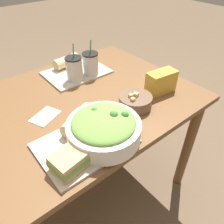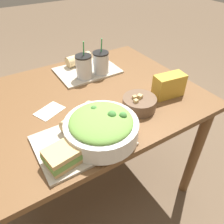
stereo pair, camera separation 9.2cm
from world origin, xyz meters
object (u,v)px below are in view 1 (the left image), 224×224
baguette_far (67,61)px  drink_cup_red (91,64)px  drink_cup_dark (74,69)px  chip_bag (161,82)px  soup_bowl (135,101)px  napkin_folded (45,116)px  salad_bowl (104,127)px  sandwich_near (72,159)px  baguette_near (79,120)px

baguette_far → drink_cup_red: bearing=-167.4°
drink_cup_dark → chip_bag: (0.30, -0.39, -0.02)m
soup_bowl → chip_bag: (0.20, 0.01, 0.03)m
chip_bag → napkin_folded: size_ratio=1.08×
salad_bowl → napkin_folded: (-0.12, 0.29, -0.07)m
sandwich_near → drink_cup_red: drink_cup_red is taller
salad_bowl → chip_bag: (0.46, 0.10, -0.01)m
salad_bowl → soup_bowl: (0.26, 0.08, -0.03)m
drink_cup_red → napkin_folded: size_ratio=1.36×
sandwich_near → baguette_far: baguette_far is taller
salad_bowl → sandwich_near: size_ratio=1.87×
sandwich_near → napkin_folded: 0.34m
baguette_near → drink_cup_red: size_ratio=0.90×
sandwich_near → chip_bag: 0.65m
salad_bowl → drink_cup_dark: (0.16, 0.48, 0.01)m
drink_cup_red → chip_bag: drink_cup_red is taller
soup_bowl → napkin_folded: 0.44m
napkin_folded → sandwich_near: bearing=-98.6°
drink_cup_red → baguette_near: bearing=-131.3°
soup_bowl → baguette_near: 0.30m
drink_cup_dark → sandwich_near: bearing=-122.7°
soup_bowl → drink_cup_red: bearing=87.7°
soup_bowl → drink_cup_dark: bearing=103.5°
chip_bag → soup_bowl: bearing=-168.3°
chip_bag → sandwich_near: bearing=-160.1°
baguette_far → drink_cup_dark: drink_cup_dark is taller
drink_cup_dark → napkin_folded: size_ratio=1.39×
soup_bowl → napkin_folded: soup_bowl is taller
sandwich_near → drink_cup_dark: 0.62m
soup_bowl → baguette_near: soup_bowl is taller
drink_cup_red → napkin_folded: bearing=-154.5°
salad_bowl → baguette_far: size_ratio=1.72×
salad_bowl → baguette_far: (0.21, 0.66, -0.02)m
salad_bowl → soup_bowl: size_ratio=1.84×
baguette_far → chip_bag: 0.62m
drink_cup_dark → napkin_folded: drink_cup_dark is taller
napkin_folded → drink_cup_red: bearing=25.5°
salad_bowl → soup_bowl: salad_bowl is taller
drink_cup_red → chip_bag: (0.18, -0.39, -0.01)m
baguette_near → drink_cup_dark: bearing=-54.9°
baguette_near → salad_bowl: bearing=172.0°
drink_cup_red → chip_bag: 0.43m
sandwich_near → chip_bag: size_ratio=0.96×
salad_bowl → drink_cup_red: (0.27, 0.48, 0.01)m
soup_bowl → chip_bag: bearing=4.0°
baguette_far → chip_bag: size_ratio=1.03×
baguette_far → chip_bag: chip_bag is taller
soup_bowl → salad_bowl: bearing=-162.1°
sandwich_near → baguette_near: size_ratio=0.84×
salad_bowl → baguette_far: bearing=72.4°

